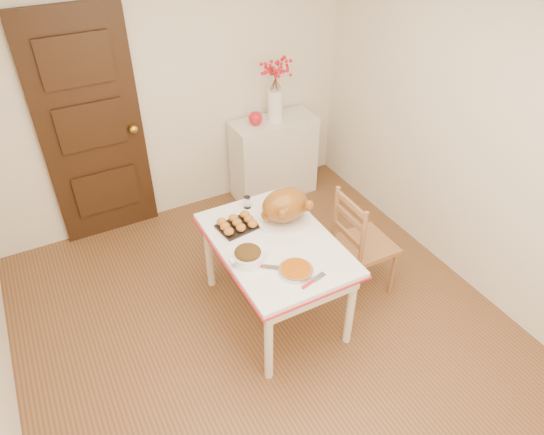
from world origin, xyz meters
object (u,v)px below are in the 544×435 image
turkey_platter (285,207)px  kitchen_table (275,278)px  sideboard (274,158)px  pumpkin_pie (296,270)px  chair_oak (365,243)px

turkey_platter → kitchen_table: bearing=-127.4°
sideboard → turkey_platter: (-0.61, -1.32, 0.43)m
turkey_platter → pumpkin_pie: size_ratio=1.82×
kitchen_table → chair_oak: size_ratio=1.27×
kitchen_table → turkey_platter: (0.18, 0.18, 0.49)m
chair_oak → pumpkin_pie: (-0.79, -0.26, 0.27)m
sideboard → pumpkin_pie: 2.04m
pumpkin_pie → sideboard: bearing=65.8°
sideboard → turkey_platter: turkey_platter is taller
chair_oak → turkey_platter: bearing=66.2°
chair_oak → turkey_platter: (-0.58, 0.27, 0.37)m
pumpkin_pie → kitchen_table: bearing=84.5°
kitchen_table → chair_oak: (0.76, -0.09, 0.11)m
chair_oak → pumpkin_pie: bearing=109.0°
kitchen_table → pumpkin_pie: pumpkin_pie is taller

